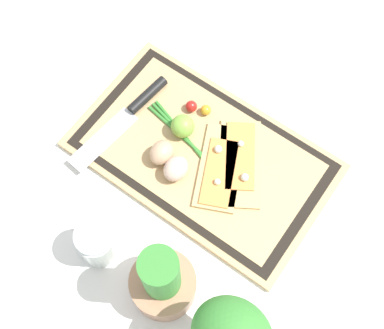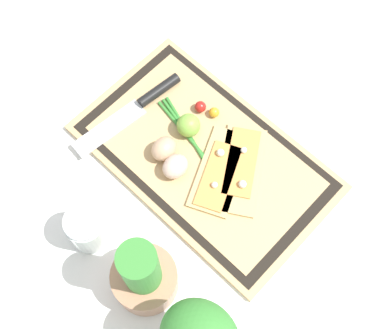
{
  "view_description": "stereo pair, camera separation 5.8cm",
  "coord_description": "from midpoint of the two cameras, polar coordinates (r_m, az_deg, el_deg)",
  "views": [
    {
      "loc": [
        -0.24,
        0.37,
        1.01
      ],
      "look_at": [
        0.0,
        0.04,
        0.03
      ],
      "focal_mm": 50.0,
      "sensor_mm": 36.0,
      "label": 1
    },
    {
      "loc": [
        -0.28,
        0.33,
        1.01
      ],
      "look_at": [
        0.0,
        0.04,
        0.03
      ],
      "focal_mm": 50.0,
      "sensor_mm": 36.0,
      "label": 2
    }
  ],
  "objects": [
    {
      "name": "ground_plane",
      "position": [
        1.1,
        -0.35,
        0.71
      ],
      "size": [
        6.0,
        6.0,
        0.0
      ],
      "primitive_type": "plane",
      "color": "white"
    },
    {
      "name": "cutting_board",
      "position": [
        1.09,
        -0.35,
        0.89
      ],
      "size": [
        0.52,
        0.31,
        0.02
      ],
      "color": "tan",
      "rests_on": "ground_plane"
    },
    {
      "name": "pizza_slice_near",
      "position": [
        1.07,
        3.61,
        0.22
      ],
      "size": [
        0.17,
        0.2,
        0.02
      ],
      "color": "tan",
      "rests_on": "cutting_board"
    },
    {
      "name": "pizza_slice_far",
      "position": [
        1.06,
        1.44,
        -0.46
      ],
      "size": [
        0.15,
        0.2,
        0.02
      ],
      "color": "tan",
      "rests_on": "cutting_board"
    },
    {
      "name": "knife",
      "position": [
        1.13,
        -7.58,
        5.94
      ],
      "size": [
        0.06,
        0.27,
        0.02
      ],
      "color": "silver",
      "rests_on": "cutting_board"
    },
    {
      "name": "egg_brown",
      "position": [
        1.06,
        -4.79,
        1.19
      ],
      "size": [
        0.05,
        0.06,
        0.05
      ],
      "primitive_type": "ellipsoid",
      "color": "tan",
      "rests_on": "cutting_board"
    },
    {
      "name": "egg_pink",
      "position": [
        1.05,
        -3.33,
        -0.54
      ],
      "size": [
        0.05,
        0.06,
        0.05
      ],
      "primitive_type": "ellipsoid",
      "color": "beige",
      "rests_on": "cutting_board"
    },
    {
      "name": "lime",
      "position": [
        1.08,
        -2.54,
        4.01
      ],
      "size": [
        0.05,
        0.05,
        0.05
      ],
      "primitive_type": "sphere",
      "color": "#7FB742",
      "rests_on": "cutting_board"
    },
    {
      "name": "cherry_tomato_red",
      "position": [
        1.12,
        -1.58,
        6.13
      ],
      "size": [
        0.02,
        0.02,
        0.02
      ],
      "primitive_type": "sphere",
      "color": "red",
      "rests_on": "cutting_board"
    },
    {
      "name": "cherry_tomato_yellow",
      "position": [
        1.11,
        -0.02,
        5.73
      ],
      "size": [
        0.02,
        0.02,
        0.02
      ],
      "primitive_type": "sphere",
      "color": "gold",
      "rests_on": "cutting_board"
    },
    {
      "name": "scallion_bunch",
      "position": [
        1.08,
        -1.39,
        1.89
      ],
      "size": [
        0.26,
        0.09,
        0.01
      ],
      "color": "#388433",
      "rests_on": "cutting_board"
    },
    {
      "name": "herb_pot",
      "position": [
        0.95,
        -4.95,
        -12.47
      ],
      "size": [
        0.12,
        0.12,
        0.21
      ],
      "color": "#AD7A5B",
      "rests_on": "ground_plane"
    },
    {
      "name": "sauce_jar",
      "position": [
        1.01,
        -11.63,
        -8.35
      ],
      "size": [
        0.07,
        0.07,
        0.1
      ],
      "color": "silver",
      "rests_on": "ground_plane"
    }
  ]
}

